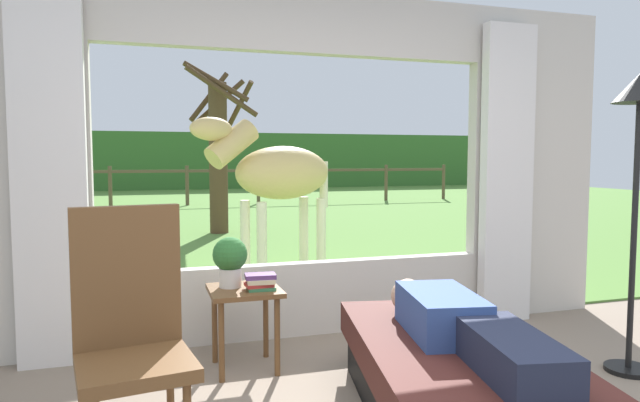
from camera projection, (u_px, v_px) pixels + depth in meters
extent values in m
cube|color=beige|center=(530.00, 165.00, 4.77)|extent=(1.15, 0.12, 2.55)
cube|color=beige|center=(302.00, 298.00, 4.24)|extent=(2.90, 0.12, 0.55)
cube|color=beige|center=(301.00, 22.00, 4.09)|extent=(2.90, 0.12, 0.45)
cube|color=silver|center=(50.00, 180.00, 3.54)|extent=(0.44, 0.10, 2.40)
cube|color=silver|center=(507.00, 175.00, 4.54)|extent=(0.44, 0.10, 2.40)
cube|color=#568438|center=(190.00, 209.00, 14.63)|extent=(36.00, 21.68, 0.02)
cube|color=#396C2D|center=(172.00, 161.00, 23.90)|extent=(36.00, 2.00, 2.40)
cube|color=black|center=(454.00, 401.00, 2.81)|extent=(1.11, 1.69, 0.24)
cube|color=#471E19|center=(455.00, 360.00, 2.80)|extent=(1.21, 1.84, 0.18)
cube|color=#334C8C|center=(441.00, 313.00, 2.92)|extent=(0.45, 0.65, 0.22)
cube|color=#1E2338|center=(511.00, 355.00, 2.36)|extent=(0.40, 0.72, 0.18)
sphere|color=tan|center=(408.00, 296.00, 3.28)|extent=(0.20, 0.20, 0.20)
cube|color=brown|center=(136.00, 366.00, 2.42)|extent=(0.55, 0.55, 0.06)
cube|color=brown|center=(127.00, 279.00, 2.59)|extent=(0.48, 0.13, 0.68)
cylinder|color=brown|center=(170.00, 389.00, 2.68)|extent=(0.04, 0.04, 0.38)
cube|color=brown|center=(245.00, 290.00, 3.52)|extent=(0.44, 0.44, 0.03)
cylinder|color=brown|center=(221.00, 342.00, 3.33)|extent=(0.04, 0.04, 0.49)
cylinder|color=brown|center=(277.00, 336.00, 3.43)|extent=(0.04, 0.04, 0.49)
cylinder|color=brown|center=(215.00, 326.00, 3.66)|extent=(0.04, 0.04, 0.49)
cylinder|color=brown|center=(266.00, 321.00, 3.76)|extent=(0.04, 0.04, 0.49)
cylinder|color=silver|center=(230.00, 278.00, 3.55)|extent=(0.14, 0.14, 0.12)
sphere|color=#2D6B2D|center=(230.00, 254.00, 3.54)|extent=(0.22, 0.22, 0.22)
cube|color=#337247|center=(261.00, 288.00, 3.48)|extent=(0.18, 0.15, 0.02)
cube|color=#B22D28|center=(259.00, 285.00, 3.48)|extent=(0.17, 0.14, 0.02)
cube|color=beige|center=(261.00, 281.00, 3.48)|extent=(0.18, 0.15, 0.03)
cube|color=#59336B|center=(260.00, 276.00, 3.48)|extent=(0.20, 0.14, 0.03)
cylinder|color=black|center=(628.00, 369.00, 3.51)|extent=(0.28, 0.28, 0.03)
cylinder|color=black|center=(634.00, 240.00, 3.45)|extent=(0.04, 0.04, 1.67)
cone|color=black|center=(640.00, 87.00, 3.38)|extent=(0.32, 0.32, 0.18)
ellipsoid|color=tan|center=(284.00, 173.00, 6.31)|extent=(1.36, 1.01, 0.60)
cylinder|color=tan|center=(232.00, 144.00, 5.85)|extent=(0.65, 0.48, 0.53)
ellipsoid|color=tan|center=(211.00, 129.00, 5.68)|extent=(0.52, 0.37, 0.24)
cube|color=beige|center=(238.00, 141.00, 5.90)|extent=(0.42, 0.24, 0.32)
cylinder|color=beige|center=(324.00, 184.00, 6.72)|extent=(0.13, 0.13, 0.55)
cylinder|color=beige|center=(262.00, 242.00, 5.97)|extent=(0.11, 0.11, 0.85)
cylinder|color=beige|center=(245.00, 238.00, 6.22)|extent=(0.11, 0.11, 0.85)
cylinder|color=beige|center=(321.00, 235.00, 6.52)|extent=(0.11, 0.11, 0.85)
cylinder|color=beige|center=(304.00, 232.00, 6.76)|extent=(0.11, 0.11, 0.85)
cylinder|color=#4C3823|center=(218.00, 158.00, 9.75)|extent=(0.32, 0.32, 2.62)
cylinder|color=#47331E|center=(222.00, 91.00, 9.21)|extent=(1.21, 0.13, 0.82)
cylinder|color=#47331E|center=(219.00, 103.00, 10.09)|extent=(0.96, 0.25, 0.87)
cylinder|color=#47331E|center=(209.00, 97.00, 9.99)|extent=(0.75, 0.29, 0.92)
cylinder|color=#47331E|center=(216.00, 82.00, 9.24)|extent=(1.08, 0.26, 0.67)
cylinder|color=#47331E|center=(237.00, 110.00, 10.00)|extent=(0.52, 0.79, 0.99)
cylinder|color=brown|center=(27.00, 188.00, 14.31)|extent=(0.10, 0.10, 1.10)
cylinder|color=brown|center=(110.00, 187.00, 14.90)|extent=(0.10, 0.10, 1.10)
cylinder|color=brown|center=(187.00, 186.00, 15.50)|extent=(0.10, 0.10, 1.10)
cylinder|color=brown|center=(258.00, 184.00, 16.10)|extent=(0.10, 0.10, 1.10)
cylinder|color=brown|center=(324.00, 184.00, 16.69)|extent=(0.10, 0.10, 1.10)
cylinder|color=brown|center=(386.00, 183.00, 17.29)|extent=(0.10, 0.10, 1.10)
cylinder|color=brown|center=(444.00, 182.00, 17.89)|extent=(0.10, 0.10, 1.10)
cube|color=brown|center=(187.00, 171.00, 15.47)|extent=(16.00, 0.06, 0.08)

